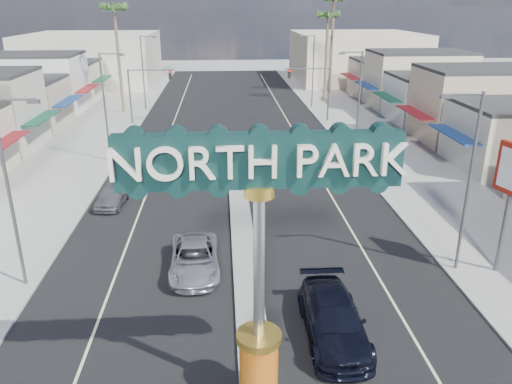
{
  "coord_description": "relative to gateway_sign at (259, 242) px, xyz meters",
  "views": [
    {
      "loc": [
        -1.03,
        -11.48,
        12.69
      ],
      "look_at": [
        0.55,
        11.29,
        4.01
      ],
      "focal_mm": 35.0,
      "sensor_mm": 36.0,
      "label": 1
    }
  ],
  "objects": [
    {
      "name": "ground",
      "position": [
        0.0,
        28.02,
        -5.93
      ],
      "size": [
        160.0,
        160.0,
        0.0
      ],
      "primitive_type": "plane",
      "color": "gray",
      "rests_on": "ground"
    },
    {
      "name": "road",
      "position": [
        0.0,
        28.02,
        -5.92
      ],
      "size": [
        20.0,
        120.0,
        0.01
      ],
      "primitive_type": "cube",
      "color": "black",
      "rests_on": "ground"
    },
    {
      "name": "median_island",
      "position": [
        0.0,
        12.02,
        -5.85
      ],
      "size": [
        1.3,
        30.0,
        0.16
      ],
      "primitive_type": "cube",
      "color": "gray",
      "rests_on": "ground"
    },
    {
      "name": "sidewalk_left",
      "position": [
        -14.0,
        28.02,
        -5.87
      ],
      "size": [
        8.0,
        120.0,
        0.12
      ],
      "primitive_type": "cube",
      "color": "gray",
      "rests_on": "ground"
    },
    {
      "name": "sidewalk_right",
      "position": [
        14.0,
        28.02,
        -5.87
      ],
      "size": [
        8.0,
        120.0,
        0.12
      ],
      "primitive_type": "cube",
      "color": "gray",
      "rests_on": "ground"
    },
    {
      "name": "storefront_row_left",
      "position": [
        -24.0,
        41.02,
        -2.93
      ],
      "size": [
        12.0,
        42.0,
        6.0
      ],
      "primitive_type": "cube",
      "color": "beige",
      "rests_on": "ground"
    },
    {
      "name": "storefront_row_right",
      "position": [
        24.0,
        41.02,
        -2.93
      ],
      "size": [
        12.0,
        42.0,
        6.0
      ],
      "primitive_type": "cube",
      "color": "#B7B29E",
      "rests_on": "ground"
    },
    {
      "name": "backdrop_far_left",
      "position": [
        -22.0,
        73.02,
        -1.93
      ],
      "size": [
        20.0,
        20.0,
        8.0
      ],
      "primitive_type": "cube",
      "color": "#B7B29E",
      "rests_on": "ground"
    },
    {
      "name": "backdrop_far_right",
      "position": [
        22.0,
        73.02,
        -1.93
      ],
      "size": [
        20.0,
        20.0,
        8.0
      ],
      "primitive_type": "cube",
      "color": "beige",
      "rests_on": "ground"
    },
    {
      "name": "gateway_sign",
      "position": [
        0.0,
        0.0,
        0.0
      ],
      "size": [
        8.2,
        1.5,
        9.15
      ],
      "color": "#C8580F",
      "rests_on": "median_island"
    },
    {
      "name": "traffic_signal_left",
      "position": [
        -9.18,
        42.02,
        -1.65
      ],
      "size": [
        5.09,
        0.45,
        6.0
      ],
      "color": "#47474C",
      "rests_on": "ground"
    },
    {
      "name": "traffic_signal_right",
      "position": [
        9.18,
        42.02,
        -1.65
      ],
      "size": [
        5.09,
        0.45,
        6.0
      ],
      "color": "#47474C",
      "rests_on": "ground"
    },
    {
      "name": "streetlight_l_near",
      "position": [
        -10.43,
        8.02,
        -0.86
      ],
      "size": [
        2.03,
        0.22,
        9.0
      ],
      "color": "#47474C",
      "rests_on": "ground"
    },
    {
      "name": "streetlight_l_mid",
      "position": [
        -10.43,
        28.02,
        -0.86
      ],
      "size": [
        2.03,
        0.22,
        9.0
      ],
      "color": "#47474C",
      "rests_on": "ground"
    },
    {
      "name": "streetlight_l_far",
      "position": [
        -10.43,
        50.02,
        -0.86
      ],
      "size": [
        2.03,
        0.22,
        9.0
      ],
      "color": "#47474C",
      "rests_on": "ground"
    },
    {
      "name": "streetlight_r_near",
      "position": [
        10.43,
        8.02,
        -0.86
      ],
      "size": [
        2.03,
        0.22,
        9.0
      ],
      "color": "#47474C",
      "rests_on": "ground"
    },
    {
      "name": "streetlight_r_mid",
      "position": [
        10.43,
        28.02,
        -0.86
      ],
      "size": [
        2.03,
        0.22,
        9.0
      ],
      "color": "#47474C",
      "rests_on": "ground"
    },
    {
      "name": "streetlight_r_far",
      "position": [
        10.43,
        50.02,
        -0.86
      ],
      "size": [
        2.03,
        0.22,
        9.0
      ],
      "color": "#47474C",
      "rests_on": "ground"
    },
    {
      "name": "palm_left_far",
      "position": [
        -13.0,
        48.02,
        5.57
      ],
      "size": [
        2.6,
        2.6,
        13.1
      ],
      "color": "brown",
      "rests_on": "ground"
    },
    {
      "name": "palm_right_mid",
      "position": [
        13.0,
        54.02,
        4.67
      ],
      "size": [
        2.6,
        2.6,
        12.1
      ],
      "color": "brown",
      "rests_on": "ground"
    },
    {
      "name": "palm_right_far",
      "position": [
        15.0,
        60.02,
        6.46
      ],
      "size": [
        2.6,
        2.6,
        14.1
      ],
      "color": "brown",
      "rests_on": "ground"
    },
    {
      "name": "suv_left",
      "position": [
        -2.58,
        8.82,
        -5.2
      ],
      "size": [
        2.65,
        5.35,
        1.46
      ],
      "primitive_type": "imported",
      "rotation": [
        0.0,
        0.0,
        0.05
      ],
      "color": "#ABAAAF",
      "rests_on": "ground"
    },
    {
      "name": "suv_right",
      "position": [
        3.23,
        3.11,
        -5.1
      ],
      "size": [
        2.34,
        5.69,
        1.65
      ],
      "primitive_type": "imported",
      "rotation": [
        0.0,
        0.0,
        -0.01
      ],
      "color": "black",
      "rests_on": "ground"
    },
    {
      "name": "car_parked_left",
      "position": [
        -8.43,
        18.13,
        -5.23
      ],
      "size": [
        2.02,
        4.23,
        1.4
      ],
      "primitive_type": "imported",
      "rotation": [
        0.0,
        0.0,
        -0.09
      ],
      "color": "slate",
      "rests_on": "ground"
    },
    {
      "name": "car_parked_right",
      "position": [
        8.56,
        25.05,
        -5.04
      ],
      "size": [
        1.89,
        5.39,
        1.77
      ],
      "primitive_type": "imported",
      "rotation": [
        0.0,
        0.0,
        0.0
      ],
      "color": "silver",
      "rests_on": "ground"
    }
  ]
}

